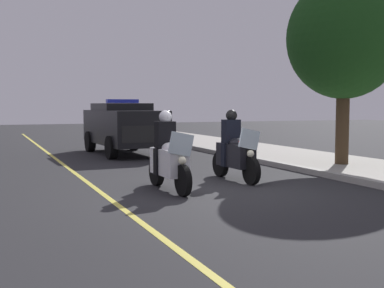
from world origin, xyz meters
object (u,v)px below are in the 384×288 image
(police_motorcycle_lead_left, at_px, (169,158))
(police_motorcycle_lead_right, at_px, (235,152))
(tree_mid_block, at_px, (344,38))
(police_suv, at_px, (123,126))

(police_motorcycle_lead_left, distance_m, police_motorcycle_lead_right, 2.11)
(police_motorcycle_lead_left, xyz_separation_m, tree_mid_block, (-1.81, 6.10, 3.07))
(police_suv, relative_size, tree_mid_block, 0.91)
(police_motorcycle_lead_right, xyz_separation_m, tree_mid_block, (-1.08, 4.13, 3.07))
(police_suv, distance_m, tree_mid_block, 8.48)
(police_motorcycle_lead_right, relative_size, police_suv, 0.43)
(tree_mid_block, bearing_deg, police_motorcycle_lead_right, -75.34)
(police_motorcycle_lead_right, relative_size, tree_mid_block, 0.39)
(police_motorcycle_lead_right, height_order, tree_mid_block, tree_mid_block)
(police_motorcycle_lead_left, bearing_deg, police_suv, 171.80)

